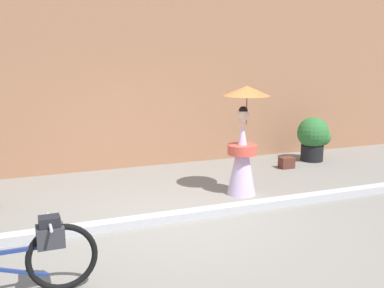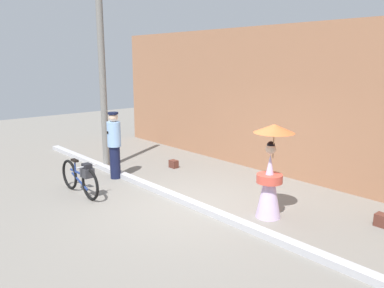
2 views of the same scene
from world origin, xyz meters
The scene contains 9 objects.
ground_plane centered at (0.00, 0.00, 0.00)m, with size 30.00×30.00×0.00m, color gray.
building_wall centered at (0.00, 3.37, 1.90)m, with size 14.00×0.40×3.81m, color #9E6B4C.
sidewalk_curb centered at (0.00, 0.00, 0.06)m, with size 14.00×0.20×0.12m, color #B2B2B7.
bicycle_near_officer centered at (-2.17, -1.39, 0.42)m, with size 1.69×0.48×0.79m.
person_officer centered at (-2.79, -0.16, 0.90)m, with size 0.34×0.38×1.69m.
person_with_parasol centered at (1.35, 0.74, 0.89)m, with size 0.76×0.76×1.81m.
backpack_on_pavement centered at (3.00, 1.94, 0.12)m, with size 0.29×0.21×0.23m.
backpack_spare centered at (-2.58, 1.55, 0.11)m, with size 0.24×0.17×0.21m.
utility_pole centered at (-3.81, 0.15, 2.40)m, with size 0.18×0.18×4.80m, color slate.
Camera 2 is at (5.65, -5.00, 2.97)m, focal length 36.50 mm.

